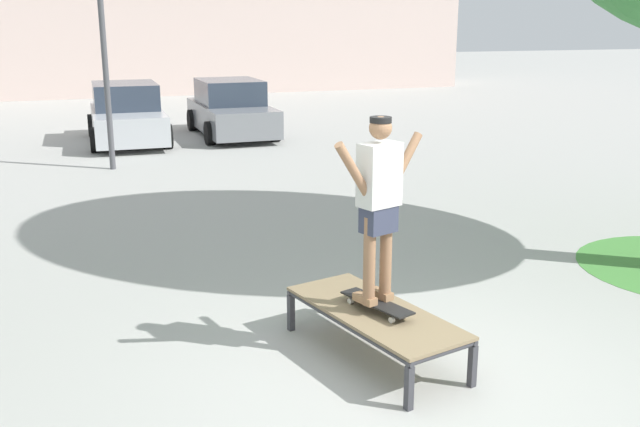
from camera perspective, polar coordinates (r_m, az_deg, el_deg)
ground_plane at (r=6.49m, az=7.43°, el=-12.92°), size 120.00×120.00×0.00m
skate_box at (r=6.69m, az=4.36°, el=-8.01°), size 1.18×2.03×0.46m
skateboard at (r=6.63m, az=4.52°, el=-7.11°), size 0.44×0.82×0.09m
skater at (r=6.32m, az=4.70°, el=1.28°), size 0.97×0.41×1.69m
car_silver at (r=19.23m, az=-15.10°, el=7.55°), size 1.99×4.24×1.50m
car_grey at (r=19.78m, az=-7.09°, el=8.15°), size 1.93×4.20×1.50m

